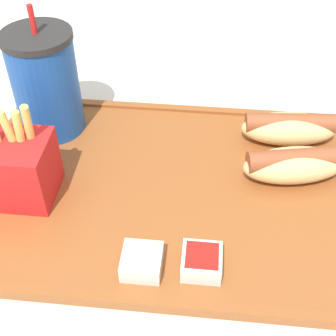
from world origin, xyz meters
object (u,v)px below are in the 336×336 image
at_px(soda_cup, 45,83).
at_px(sauce_cup_ketchup, 202,261).
at_px(fries_carton, 14,168).
at_px(hot_dog_far, 289,127).
at_px(hot_dog_near, 294,163).
at_px(sauce_cup_mayo, 142,261).

relative_size(soda_cup, sauce_cup_ketchup, 4.34).
bearing_deg(soda_cup, fries_carton, -91.62).
distance_m(hot_dog_far, hot_dog_near, 0.07).
bearing_deg(hot_dog_far, sauce_cup_ketchup, -115.51).
height_order(hot_dog_far, sauce_cup_mayo, hot_dog_far).
distance_m(soda_cup, fries_carton, 0.13).
xyz_separation_m(hot_dog_near, fries_carton, (-0.32, -0.06, 0.02)).
bearing_deg(soda_cup, hot_dog_far, 0.34).
height_order(hot_dog_far, sauce_cup_ketchup, hot_dog_far).
bearing_deg(hot_dog_near, hot_dog_far, 90.00).
relative_size(hot_dog_far, hot_dog_near, 0.97).
distance_m(fries_carton, sauce_cup_ketchup, 0.24).
bearing_deg(sauce_cup_ketchup, hot_dog_far, 64.49).
distance_m(hot_dog_near, sauce_cup_mayo, 0.23).
height_order(soda_cup, sauce_cup_ketchup, soda_cup).
xyz_separation_m(fries_carton, sauce_cup_ketchup, (0.22, -0.09, -0.03)).
distance_m(soda_cup, hot_dog_near, 0.33).
relative_size(sauce_cup_mayo, sauce_cup_ketchup, 1.00).
xyz_separation_m(soda_cup, hot_dog_far, (0.32, 0.00, -0.05)).
xyz_separation_m(fries_carton, sauce_cup_mayo, (0.16, -0.09, -0.03)).
relative_size(fries_carton, sauce_cup_ketchup, 3.01).
bearing_deg(sauce_cup_ketchup, sauce_cup_mayo, -174.31).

